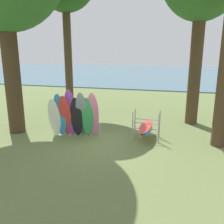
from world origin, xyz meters
name	(u,v)px	position (x,y,z in m)	size (l,w,h in m)	color
ground_plane	(96,143)	(0.00, 0.00, 0.00)	(80.00, 80.00, 0.00)	olive
lake_water	(158,73)	(0.00, 31.99, 0.05)	(80.00, 36.00, 0.10)	#477084
leaning_board_pile	(74,116)	(-1.16, 0.46, 1.00)	(2.30, 1.16, 2.22)	white
board_storage_rack	(146,128)	(1.94, 1.10, 0.50)	(1.15, 2.12, 1.25)	#9EA0A5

